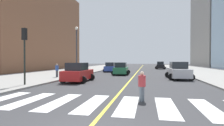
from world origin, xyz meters
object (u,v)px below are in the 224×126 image
at_px(car_green_nearest, 121,69).
at_px(street_lamp, 77,46).
at_px(car_red_fourth, 78,73).
at_px(pedestrian_crossing, 142,85).
at_px(car_blue_third, 110,67).
at_px(pedestrian_walking_west, 57,70).
at_px(car_black_second, 160,65).
at_px(traffic_light_far_corner, 25,45).
at_px(car_silver_fifth, 179,71).

xyz_separation_m(car_green_nearest, street_lamp, (-6.17, -2.32, 3.36)).
xyz_separation_m(car_red_fourth, pedestrian_crossing, (6.66, -7.47, -0.04)).
distance_m(car_blue_third, pedestrian_walking_west, 13.65).
bearing_deg(pedestrian_walking_west, car_black_second, -81.46).
distance_m(car_red_fourth, pedestrian_walking_west, 4.82).
bearing_deg(pedestrian_walking_west, pedestrian_crossing, 171.97).
bearing_deg(traffic_light_far_corner, car_silver_fifth, 32.39).
xyz_separation_m(traffic_light_far_corner, pedestrian_walking_west, (-0.73, 6.77, -2.43)).
height_order(car_green_nearest, car_red_fourth, car_red_fourth).
distance_m(car_red_fourth, traffic_light_far_corner, 5.62).
bearing_deg(pedestrian_walking_west, car_green_nearest, -99.71).
bearing_deg(pedestrian_walking_west, street_lamp, -63.52).
bearing_deg(car_red_fourth, traffic_light_far_corner, -129.57).
bearing_deg(traffic_light_far_corner, car_green_nearest, 65.20).
bearing_deg(street_lamp, car_silver_fifth, -10.04).
xyz_separation_m(car_black_second, street_lamp, (-13.34, -22.26, 3.36)).
xyz_separation_m(car_blue_third, traffic_light_far_corner, (-3.25, -19.83, 2.64)).
height_order(car_black_second, car_blue_third, car_black_second).
relative_size(car_blue_third, street_lamp, 0.60).
bearing_deg(car_blue_third, pedestrian_crossing, -76.29).
relative_size(car_red_fourth, car_silver_fifth, 0.97).
distance_m(car_black_second, car_silver_fifth, 24.68).
bearing_deg(car_red_fourth, car_blue_third, 88.86).
relative_size(car_silver_fifth, traffic_light_far_corner, 0.96).
bearing_deg(street_lamp, car_black_second, 59.07).
relative_size(car_red_fourth, pedestrian_walking_west, 2.70).
distance_m(car_black_second, traffic_light_far_corner, 36.04).
relative_size(car_black_second, car_red_fourth, 0.98).
xyz_separation_m(car_black_second, car_red_fourth, (-10.23, -29.47, 0.03)).
height_order(car_green_nearest, pedestrian_walking_west, car_green_nearest).
xyz_separation_m(car_blue_third, car_silver_fifth, (10.45, -11.14, 0.10)).
xyz_separation_m(car_silver_fifth, street_lamp, (-13.66, 2.42, 3.29)).
height_order(car_green_nearest, traffic_light_far_corner, traffic_light_far_corner).
xyz_separation_m(pedestrian_walking_west, street_lamp, (0.76, 4.34, 3.19)).
relative_size(car_green_nearest, street_lamp, 0.62).
relative_size(car_black_second, pedestrian_crossing, 2.70).
distance_m(car_black_second, car_red_fourth, 31.20).
relative_size(car_black_second, car_silver_fifth, 0.95).
relative_size(traffic_light_far_corner, pedestrian_crossing, 2.97).
distance_m(car_silver_fifth, pedestrian_crossing, 12.87).
relative_size(car_green_nearest, pedestrian_walking_west, 2.60).
bearing_deg(car_red_fourth, car_black_second, 70.11).
height_order(car_silver_fifth, traffic_light_far_corner, traffic_light_far_corner).
height_order(car_green_nearest, car_blue_third, car_green_nearest).
distance_m(car_silver_fifth, pedestrian_walking_west, 14.56).
bearing_deg(car_blue_third, car_green_nearest, -67.11).
height_order(car_black_second, car_red_fourth, car_red_fourth).
relative_size(car_blue_third, pedestrian_walking_west, 2.51).
height_order(car_black_second, car_silver_fifth, car_silver_fifth).
relative_size(traffic_light_far_corner, pedestrian_walking_west, 2.90).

